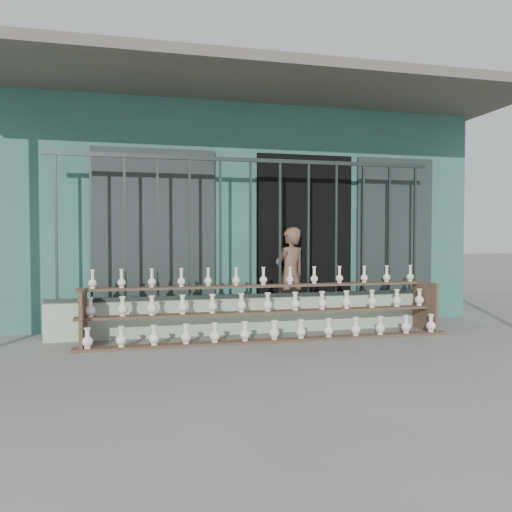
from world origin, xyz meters
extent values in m
plane|color=slate|center=(0.00, 0.00, 0.00)|extent=(60.00, 60.00, 0.00)
cube|color=#306559|center=(0.00, 4.30, 1.60)|extent=(7.00, 5.00, 3.20)
cube|color=black|center=(0.90, 1.82, 1.20)|extent=(1.40, 0.12, 2.40)
cube|color=#1F2927|center=(-1.20, 1.78, 1.20)|extent=(1.60, 0.08, 2.40)
cube|color=#1F2927|center=(2.30, 1.78, 1.20)|extent=(1.20, 0.08, 2.40)
cube|color=#59544C|center=(0.00, 1.20, 3.15)|extent=(7.40, 2.00, 0.12)
cube|color=#B0C7AA|center=(0.00, 1.30, 0.23)|extent=(5.00, 0.20, 0.45)
cube|color=#283330|center=(-2.35, 1.30, 1.35)|extent=(0.03, 0.03, 1.80)
cube|color=#283330|center=(-1.96, 1.30, 1.35)|extent=(0.03, 0.03, 1.80)
cube|color=#283330|center=(-1.57, 1.30, 1.35)|extent=(0.03, 0.03, 1.80)
cube|color=#283330|center=(-1.18, 1.30, 1.35)|extent=(0.03, 0.03, 1.80)
cube|color=#283330|center=(-0.78, 1.30, 1.35)|extent=(0.03, 0.03, 1.80)
cube|color=#283330|center=(-0.39, 1.30, 1.35)|extent=(0.03, 0.03, 1.80)
cube|color=#283330|center=(0.00, 1.30, 1.35)|extent=(0.03, 0.03, 1.80)
cube|color=#283330|center=(0.39, 1.30, 1.35)|extent=(0.03, 0.03, 1.80)
cube|color=#283330|center=(0.78, 1.30, 1.35)|extent=(0.03, 0.03, 1.80)
cube|color=#283330|center=(1.17, 1.30, 1.35)|extent=(0.03, 0.03, 1.80)
cube|color=#283330|center=(1.57, 1.30, 1.35)|extent=(0.03, 0.03, 1.80)
cube|color=#283330|center=(1.96, 1.30, 1.35)|extent=(0.03, 0.03, 1.80)
cube|color=#283330|center=(2.35, 1.30, 1.35)|extent=(0.03, 0.03, 1.80)
cube|color=#283330|center=(0.00, 1.30, 2.22)|extent=(5.00, 0.04, 0.05)
cube|color=#283330|center=(0.00, 1.30, 0.47)|extent=(5.00, 0.04, 0.05)
cube|color=brown|center=(0.13, 0.65, 0.01)|extent=(4.50, 0.18, 0.03)
cube|color=brown|center=(0.13, 0.90, 0.32)|extent=(4.50, 0.18, 0.03)
cube|color=brown|center=(0.13, 1.15, 0.61)|extent=(4.50, 0.18, 0.03)
cube|color=brown|center=(-2.02, 0.90, 0.32)|extent=(0.04, 0.55, 0.64)
cube|color=brown|center=(2.28, 0.90, 0.32)|extent=(0.04, 0.55, 0.64)
imported|color=brown|center=(0.64, 1.63, 0.69)|extent=(0.59, 0.50, 1.37)
camera|label=1|loc=(-1.42, -4.96, 1.21)|focal=35.00mm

